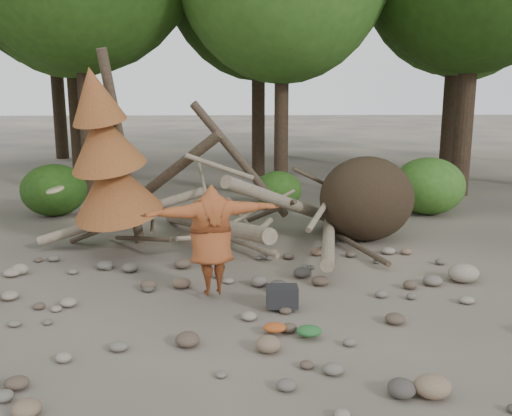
{
  "coord_description": "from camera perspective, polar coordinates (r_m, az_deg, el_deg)",
  "views": [
    {
      "loc": [
        -0.49,
        -8.61,
        3.6
      ],
      "look_at": [
        -0.09,
        1.5,
        1.4
      ],
      "focal_mm": 40.0,
      "sensor_mm": 36.0,
      "label": 1
    }
  ],
  "objects": [
    {
      "name": "ground",
      "position": [
        9.34,
        0.93,
        -10.4
      ],
      "size": [
        120.0,
        120.0,
        0.0
      ],
      "primitive_type": "plane",
      "color": "#514C44",
      "rests_on": "ground"
    },
    {
      "name": "bush_mid",
      "position": [
        16.74,
        2.2,
        1.8
      ],
      "size": [
        1.4,
        1.4,
        1.12
      ],
      "primitive_type": "ellipsoid",
      "color": "#305F1B",
      "rests_on": "ground"
    },
    {
      "name": "backpack",
      "position": [
        9.4,
        2.64,
        -9.15
      ],
      "size": [
        0.51,
        0.34,
        0.34
      ],
      "primitive_type": "cube",
      "rotation": [
        0.0,
        0.0,
        -0.02
      ],
      "color": "black",
      "rests_on": "ground"
    },
    {
      "name": "bush_right",
      "position": [
        16.78,
        16.88,
        2.13
      ],
      "size": [
        2.0,
        2.0,
        1.6
      ],
      "primitive_type": "ellipsoid",
      "color": "#3B7123",
      "rests_on": "ground"
    },
    {
      "name": "cloth_orange",
      "position": [
        8.56,
        1.89,
        -12.16
      ],
      "size": [
        0.34,
        0.28,
        0.12
      ],
      "primitive_type": "ellipsoid",
      "color": "#9E461B",
      "rests_on": "ground"
    },
    {
      "name": "boulder_mid_right",
      "position": [
        11.32,
        20.04,
        -6.13
      ],
      "size": [
        0.57,
        0.51,
        0.34
      ],
      "primitive_type": "ellipsoid",
      "color": "gray",
      "rests_on": "ground"
    },
    {
      "name": "bush_left",
      "position": [
        16.83,
        -19.55,
        1.71
      ],
      "size": [
        1.8,
        1.8,
        1.44
      ],
      "primitive_type": "ellipsoid",
      "color": "#244B14",
      "rests_on": "ground"
    },
    {
      "name": "cloth_green",
      "position": [
        8.46,
        5.32,
        -12.44
      ],
      "size": [
        0.37,
        0.31,
        0.14
      ],
      "primitive_type": "ellipsoid",
      "color": "#245C29",
      "rests_on": "ground"
    },
    {
      "name": "deadfall_pile",
      "position": [
        13.35,
        8.62,
        0.69
      ],
      "size": [
        8.55,
        5.24,
        3.3
      ],
      "color": "#332619",
      "rests_on": "ground"
    },
    {
      "name": "frisbee_thrower",
      "position": [
        9.65,
        -4.48,
        -3.2
      ],
      "size": [
        3.75,
        1.36,
        2.0
      ],
      "color": "brown",
      "rests_on": "ground"
    },
    {
      "name": "dead_conifer",
      "position": [
        12.35,
        -14.57,
        4.96
      ],
      "size": [
        2.06,
        2.16,
        4.35
      ],
      "color": "#4C3F30",
      "rests_on": "ground"
    },
    {
      "name": "boulder_front_right",
      "position": [
        7.3,
        17.24,
        -16.68
      ],
      "size": [
        0.44,
        0.4,
        0.26
      ],
      "primitive_type": "ellipsoid",
      "color": "#846B53",
      "rests_on": "ground"
    }
  ]
}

